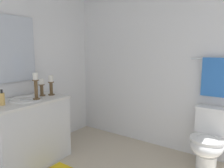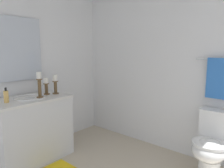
{
  "view_description": "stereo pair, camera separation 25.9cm",
  "coord_description": "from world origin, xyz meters",
  "px_view_note": "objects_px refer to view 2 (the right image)",
  "views": [
    {
      "loc": [
        1.2,
        -1.6,
        1.46
      ],
      "look_at": [
        -0.26,
        0.49,
        1.05
      ],
      "focal_mm": 34.1,
      "sensor_mm": 36.0,
      "label": 1
    },
    {
      "loc": [
        1.4,
        -1.45,
        1.46
      ],
      "look_at": [
        -0.26,
        0.49,
        1.05
      ],
      "focal_mm": 34.1,
      "sensor_mm": 36.0,
      "label": 2
    }
  ],
  "objects_px": {
    "sink_basin": "(30,101)",
    "candle_holder_short": "(46,86)",
    "candle_holder_tall": "(55,84)",
    "candle_holder_mid": "(39,84)",
    "toilet": "(211,144)",
    "towel_bar": "(221,60)",
    "mirror": "(16,49)",
    "soap_bottle": "(6,96)",
    "vanity_cabinet": "(32,129)",
    "towel_near_vanity": "(219,79)"
  },
  "relations": [
    {
      "from": "candle_holder_tall",
      "to": "toilet",
      "type": "xyz_separation_m",
      "value": [
        1.9,
        0.82,
        -0.63
      ]
    },
    {
      "from": "mirror",
      "to": "toilet",
      "type": "xyz_separation_m",
      "value": [
        2.2,
        1.2,
        -1.11
      ]
    },
    {
      "from": "sink_basin",
      "to": "toilet",
      "type": "height_order",
      "value": "sink_basin"
    },
    {
      "from": "candle_holder_short",
      "to": "toilet",
      "type": "xyz_separation_m",
      "value": [
        1.96,
        0.92,
        -0.6
      ]
    },
    {
      "from": "soap_bottle",
      "to": "sink_basin",
      "type": "bearing_deg",
      "value": 93.75
    },
    {
      "from": "mirror",
      "to": "candle_holder_mid",
      "type": "height_order",
      "value": "mirror"
    },
    {
      "from": "candle_holder_short",
      "to": "mirror",
      "type": "bearing_deg",
      "value": -131.49
    },
    {
      "from": "candle_holder_tall",
      "to": "towel_near_vanity",
      "type": "relative_size",
      "value": 0.56
    },
    {
      "from": "vanity_cabinet",
      "to": "candle_holder_short",
      "type": "xyz_separation_m",
      "value": [
        -0.04,
        0.27,
        0.54
      ]
    },
    {
      "from": "sink_basin",
      "to": "candle_holder_tall",
      "type": "relative_size",
      "value": 1.47
    },
    {
      "from": "mirror",
      "to": "candle_holder_tall",
      "type": "distance_m",
      "value": 0.69
    },
    {
      "from": "towel_bar",
      "to": "towel_near_vanity",
      "type": "xyz_separation_m",
      "value": [
        0.0,
        -0.02,
        -0.23
      ]
    },
    {
      "from": "vanity_cabinet",
      "to": "soap_bottle",
      "type": "height_order",
      "value": "soap_bottle"
    },
    {
      "from": "candle_holder_short",
      "to": "soap_bottle",
      "type": "bearing_deg",
      "value": -84.26
    },
    {
      "from": "candle_holder_short",
      "to": "candle_holder_mid",
      "type": "xyz_separation_m",
      "value": [
        0.12,
        -0.17,
        0.06
      ]
    },
    {
      "from": "sink_basin",
      "to": "soap_bottle",
      "type": "xyz_separation_m",
      "value": [
        0.02,
        -0.3,
        0.11
      ]
    },
    {
      "from": "mirror",
      "to": "candle_holder_tall",
      "type": "xyz_separation_m",
      "value": [
        0.31,
        0.38,
        -0.48
      ]
    },
    {
      "from": "candle_holder_tall",
      "to": "towel_near_vanity",
      "type": "bearing_deg",
      "value": 28.59
    },
    {
      "from": "mirror",
      "to": "soap_bottle",
      "type": "bearing_deg",
      "value": -45.28
    },
    {
      "from": "candle_holder_short",
      "to": "soap_bottle",
      "type": "distance_m",
      "value": 0.58
    },
    {
      "from": "candle_holder_mid",
      "to": "candle_holder_tall",
      "type": "bearing_deg",
      "value": 100.44
    },
    {
      "from": "candle_holder_mid",
      "to": "toilet",
      "type": "xyz_separation_m",
      "value": [
        1.84,
        1.09,
        -0.66
      ]
    },
    {
      "from": "towel_near_vanity",
      "to": "candle_holder_short",
      "type": "bearing_deg",
      "value": -149.84
    },
    {
      "from": "mirror",
      "to": "candle_holder_short",
      "type": "relative_size",
      "value": 3.7
    },
    {
      "from": "sink_basin",
      "to": "mirror",
      "type": "bearing_deg",
      "value": -179.8
    },
    {
      "from": "soap_bottle",
      "to": "towel_near_vanity",
      "type": "relative_size",
      "value": 0.37
    },
    {
      "from": "candle_holder_short",
      "to": "toilet",
      "type": "distance_m",
      "value": 2.25
    },
    {
      "from": "toilet",
      "to": "towel_bar",
      "type": "bearing_deg",
      "value": 96.05
    },
    {
      "from": "sink_basin",
      "to": "candle_holder_short",
      "type": "bearing_deg",
      "value": 97.94
    },
    {
      "from": "candle_holder_short",
      "to": "candle_holder_mid",
      "type": "relative_size",
      "value": 0.69
    },
    {
      "from": "mirror",
      "to": "towel_near_vanity",
      "type": "xyz_separation_m",
      "value": [
        2.18,
        1.4,
        -0.35
      ]
    },
    {
      "from": "towel_near_vanity",
      "to": "candle_holder_tall",
      "type": "bearing_deg",
      "value": -151.41
    },
    {
      "from": "vanity_cabinet",
      "to": "sink_basin",
      "type": "height_order",
      "value": "sink_basin"
    },
    {
      "from": "towel_near_vanity",
      "to": "toilet",
      "type": "bearing_deg",
      "value": -83.42
    },
    {
      "from": "mirror",
      "to": "toilet",
      "type": "distance_m",
      "value": 2.74
    },
    {
      "from": "candle_holder_tall",
      "to": "candle_holder_mid",
      "type": "height_order",
      "value": "candle_holder_mid"
    },
    {
      "from": "candle_holder_mid",
      "to": "towel_bar",
      "type": "distance_m",
      "value": 2.27
    },
    {
      "from": "candle_holder_tall",
      "to": "candle_holder_mid",
      "type": "distance_m",
      "value": 0.28
    },
    {
      "from": "candle_holder_short",
      "to": "toilet",
      "type": "bearing_deg",
      "value": 25.17
    },
    {
      "from": "towel_bar",
      "to": "mirror",
      "type": "bearing_deg",
      "value": -146.96
    },
    {
      "from": "candle_holder_mid",
      "to": "towel_bar",
      "type": "bearing_deg",
      "value": 35.84
    },
    {
      "from": "sink_basin",
      "to": "candle_holder_tall",
      "type": "distance_m",
      "value": 0.42
    },
    {
      "from": "mirror",
      "to": "candle_holder_tall",
      "type": "height_order",
      "value": "mirror"
    },
    {
      "from": "candle_holder_mid",
      "to": "soap_bottle",
      "type": "xyz_separation_m",
      "value": [
        -0.06,
        -0.41,
        -0.11
      ]
    },
    {
      "from": "toilet",
      "to": "sink_basin",
      "type": "bearing_deg",
      "value": -148.16
    },
    {
      "from": "toilet",
      "to": "mirror",
      "type": "bearing_deg",
      "value": -151.52
    },
    {
      "from": "toilet",
      "to": "towel_near_vanity",
      "type": "xyz_separation_m",
      "value": [
        -0.02,
        0.2,
        0.76
      ]
    },
    {
      "from": "candle_holder_tall",
      "to": "soap_bottle",
      "type": "bearing_deg",
      "value": -90.64
    },
    {
      "from": "mirror",
      "to": "candle_holder_short",
      "type": "height_order",
      "value": "mirror"
    },
    {
      "from": "soap_bottle",
      "to": "candle_holder_mid",
      "type": "bearing_deg",
      "value": 81.74
    }
  ]
}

